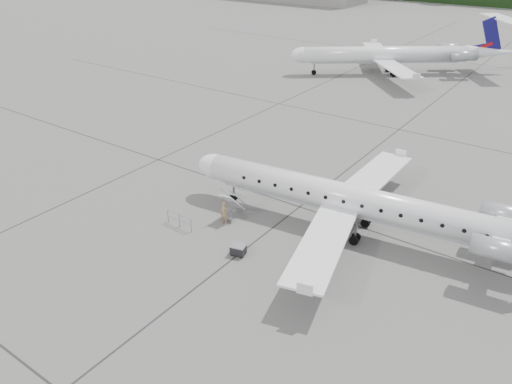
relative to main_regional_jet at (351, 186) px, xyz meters
The scene contains 7 objects.
ground 7.54m from the main_regional_jet, 74.45° to the right, with size 320.00×320.00×0.00m, color slate.
main_regional_jet is the anchor object (origin of this frame).
airstair 8.45m from the main_regional_jet, 158.18° to the right, with size 0.85×2.11×2.15m, color white, non-canonical shape.
passenger 8.88m from the main_regional_jet, 150.28° to the right, with size 0.63×0.41×1.72m, color #987953.
safety_railing 11.91m from the main_regional_jet, 146.58° to the right, with size 2.20×0.08×1.00m, color gray, non-canonical shape.
baggage_cart 8.48m from the main_regional_jet, 123.10° to the right, with size 0.90×0.72×0.78m, color black, non-canonical shape.
bg_regional_left 43.16m from the main_regional_jet, 109.60° to the left, with size 29.37×21.15×7.71m, color white, non-canonical shape.
Camera 1 is at (9.95, -20.80, 18.33)m, focal length 35.00 mm.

